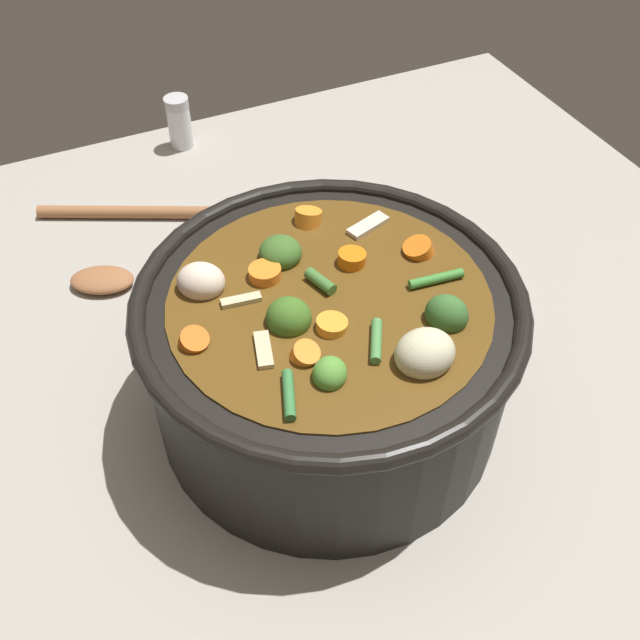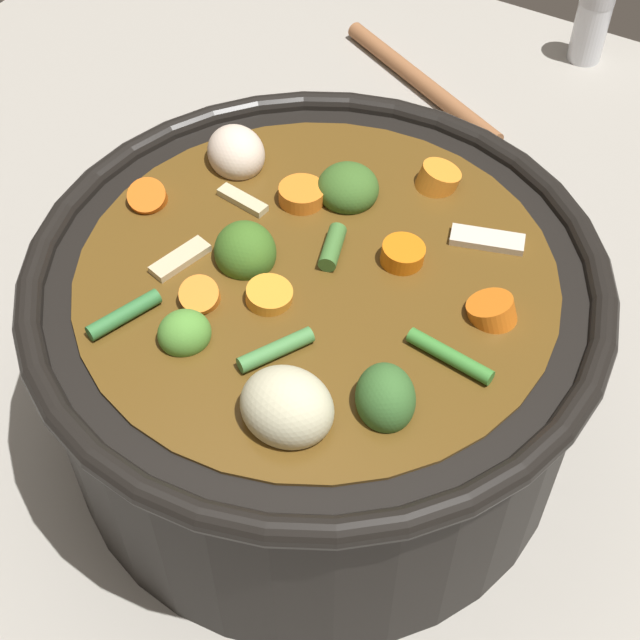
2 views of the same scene
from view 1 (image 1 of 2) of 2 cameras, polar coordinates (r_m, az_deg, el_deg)
ground_plane at (r=0.72m, az=0.63°, el=-6.59°), size 1.10×1.10×0.00m
cooking_pot at (r=0.66m, az=0.68°, el=-2.44°), size 0.33×0.33×0.17m
wooden_spoon at (r=0.90m, az=-15.70°, el=5.58°), size 0.20×0.20×0.02m
salt_shaker at (r=1.06m, az=-10.83°, el=14.80°), size 0.03×0.03×0.07m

